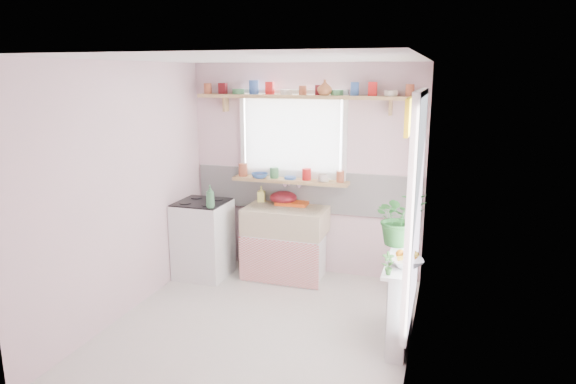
% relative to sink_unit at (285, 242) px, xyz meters
% --- Properties ---
extents(room, '(3.20, 3.20, 3.20)m').
position_rel_sink_unit_xyz_m(room, '(0.81, -0.43, 0.94)').
color(room, beige).
rests_on(room, ground).
extents(sink_unit, '(0.95, 0.65, 1.11)m').
position_rel_sink_unit_xyz_m(sink_unit, '(0.00, 0.00, 0.00)').
color(sink_unit, white).
rests_on(sink_unit, ground).
extents(cooker, '(0.58, 0.58, 0.93)m').
position_rel_sink_unit_xyz_m(cooker, '(-0.95, -0.24, 0.03)').
color(cooker, white).
rests_on(cooker, ground).
extents(radiator_ledge, '(0.22, 0.95, 0.78)m').
position_rel_sink_unit_xyz_m(radiator_ledge, '(1.45, -1.09, -0.03)').
color(radiator_ledge, white).
rests_on(radiator_ledge, ground).
extents(windowsill, '(1.40, 0.22, 0.04)m').
position_rel_sink_unit_xyz_m(windowsill, '(-0.00, 0.19, 0.71)').
color(windowsill, tan).
rests_on(windowsill, room).
extents(pine_shelf, '(2.52, 0.24, 0.04)m').
position_rel_sink_unit_xyz_m(pine_shelf, '(0.15, 0.18, 1.69)').
color(pine_shelf, tan).
rests_on(pine_shelf, room).
extents(shelf_crockery, '(2.47, 0.11, 0.12)m').
position_rel_sink_unit_xyz_m(shelf_crockery, '(0.13, 0.18, 1.76)').
color(shelf_crockery, '#A55133').
rests_on(shelf_crockery, pine_shelf).
extents(sill_crockery, '(1.35, 0.11, 0.12)m').
position_rel_sink_unit_xyz_m(sill_crockery, '(-0.02, 0.19, 0.78)').
color(sill_crockery, '#A55133').
rests_on(sill_crockery, windowsill).
extents(dish_tray, '(0.38, 0.29, 0.04)m').
position_rel_sink_unit_xyz_m(dish_tray, '(0.02, 0.21, 0.44)').
color(dish_tray, '#D94E13').
rests_on(dish_tray, sink_unit).
extents(colander, '(0.41, 0.41, 0.15)m').
position_rel_sink_unit_xyz_m(colander, '(-0.09, 0.20, 0.49)').
color(colander, maroon).
rests_on(colander, sink_unit).
extents(jade_plant, '(0.61, 0.57, 0.53)m').
position_rel_sink_unit_xyz_m(jade_plant, '(1.36, -0.69, 0.61)').
color(jade_plant, '#29682C').
rests_on(jade_plant, radiator_ledge).
extents(fruit_bowl, '(0.38, 0.38, 0.07)m').
position_rel_sink_unit_xyz_m(fruit_bowl, '(1.48, -1.25, 0.38)').
color(fruit_bowl, silver).
rests_on(fruit_bowl, radiator_ledge).
extents(herb_pot, '(0.12, 0.10, 0.19)m').
position_rel_sink_unit_xyz_m(herb_pot, '(1.36, -1.49, 0.44)').
color(herb_pot, '#346F2C').
rests_on(herb_pot, radiator_ledge).
extents(soap_bottle_sink, '(0.10, 0.11, 0.19)m').
position_rel_sink_unit_xyz_m(soap_bottle_sink, '(-0.38, 0.21, 0.51)').
color(soap_bottle_sink, '#E0DB63').
rests_on(soap_bottle_sink, sink_unit).
extents(sill_cup, '(0.15, 0.15, 0.09)m').
position_rel_sink_unit_xyz_m(sill_cup, '(0.41, 0.13, 0.77)').
color(sill_cup, beige).
rests_on(sill_cup, windowsill).
extents(sill_bowl, '(0.23, 0.23, 0.06)m').
position_rel_sink_unit_xyz_m(sill_bowl, '(-0.36, 0.13, 0.76)').
color(sill_bowl, '#325DA2').
rests_on(sill_bowl, windowsill).
extents(shelf_vase, '(0.21, 0.21, 0.17)m').
position_rel_sink_unit_xyz_m(shelf_vase, '(0.42, 0.12, 1.79)').
color(shelf_vase, '#9C5930').
rests_on(shelf_vase, pine_shelf).
extents(cooker_bottle, '(0.13, 0.13, 0.26)m').
position_rel_sink_unit_xyz_m(cooker_bottle, '(-0.73, -0.46, 0.61)').
color(cooker_bottle, '#3C784B').
rests_on(cooker_bottle, cooker).
extents(fruit, '(0.20, 0.14, 0.10)m').
position_rel_sink_unit_xyz_m(fruit, '(1.49, -1.24, 0.44)').
color(fruit, orange).
rests_on(fruit, fruit_bowl).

